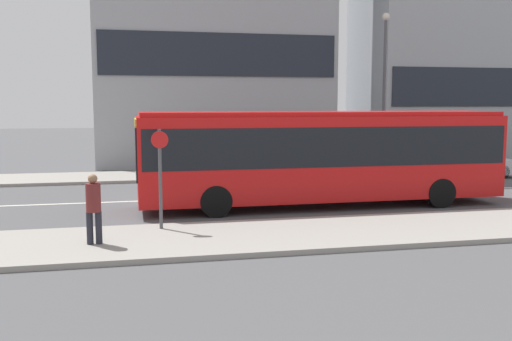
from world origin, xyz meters
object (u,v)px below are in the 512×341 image
bus_stop_sign (160,171)px  pedestrian_near_stop (94,205)px  parked_car_0 (468,163)px  street_lamp (384,76)px  city_bus (321,152)px

bus_stop_sign → pedestrian_near_stop: bearing=-140.6°
parked_car_0 → street_lamp: size_ratio=0.52×
bus_stop_sign → street_lamp: 15.87m
city_bus → bus_stop_sign: city_bus is taller
parked_car_0 → pedestrian_near_stop: pedestrian_near_stop is taller
parked_car_0 → pedestrian_near_stop: bearing=-148.5°
city_bus → pedestrian_near_stop: size_ratio=7.27×
city_bus → parked_car_0: city_bus is taller
city_bus → bus_stop_sign: size_ratio=4.60×
pedestrian_near_stop → bus_stop_sign: size_ratio=0.63×
city_bus → street_lamp: bearing=48.2°
city_bus → street_lamp: (5.83, 7.87, 2.85)m
parked_car_0 → pedestrian_near_stop: (-15.93, -9.77, 0.39)m
parked_car_0 → street_lamp: (-3.12, 2.37, 3.98)m
pedestrian_near_stop → street_lamp: 18.01m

